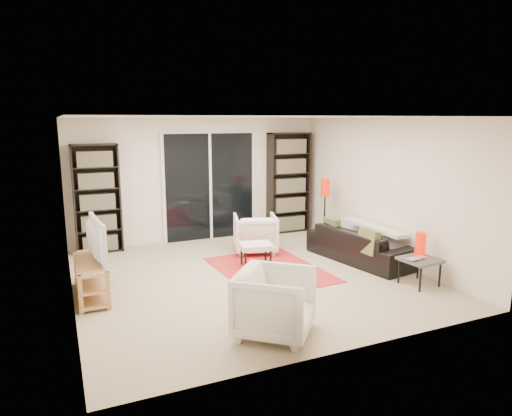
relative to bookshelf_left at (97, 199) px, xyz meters
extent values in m
plane|color=#BDAA8F|center=(1.95, -2.33, -0.98)|extent=(5.00, 5.00, 0.00)
cube|color=white|center=(1.95, 0.17, 0.22)|extent=(5.00, 0.02, 2.40)
cube|color=white|center=(1.95, -4.83, 0.22)|extent=(5.00, 0.02, 2.40)
cube|color=white|center=(-0.55, -2.33, 0.22)|extent=(0.02, 5.00, 2.40)
cube|color=white|center=(4.45, -2.33, 0.22)|extent=(0.02, 5.00, 2.40)
cube|color=white|center=(1.95, -2.33, 1.42)|extent=(5.00, 5.00, 0.02)
cube|color=white|center=(2.15, 0.14, 0.07)|extent=(1.92, 0.06, 2.16)
cube|color=black|center=(2.15, 0.10, 0.07)|extent=(1.80, 0.02, 2.10)
cube|color=white|center=(2.15, 0.09, 0.07)|extent=(0.05, 0.02, 2.10)
cube|color=black|center=(0.00, 0.01, 0.00)|extent=(0.80, 0.30, 1.95)
cube|color=#96400F|center=(0.00, -0.01, 0.00)|extent=(0.70, 0.22, 1.85)
cube|color=black|center=(3.85, 0.01, 0.07)|extent=(0.90, 0.30, 2.10)
cube|color=#96400F|center=(3.85, -0.01, 0.07)|extent=(0.80, 0.22, 2.00)
cube|color=tan|center=(-0.31, -2.19, -0.50)|extent=(0.38, 1.20, 0.04)
cube|color=tan|center=(-0.31, -2.19, -0.73)|extent=(0.38, 1.20, 0.03)
cube|color=tan|center=(-0.31, -2.19, -0.92)|extent=(0.38, 1.20, 0.04)
cube|color=tan|center=(-0.47, -2.76, -0.73)|extent=(0.05, 0.05, 0.50)
cube|color=tan|center=(-0.47, -1.63, -0.73)|extent=(0.05, 0.05, 0.50)
cube|color=tan|center=(-0.15, -2.76, -0.73)|extent=(0.05, 0.05, 0.50)
cube|color=tan|center=(-0.15, -1.63, -0.73)|extent=(0.05, 0.05, 0.50)
imported|color=black|center=(-0.29, -2.19, -0.19)|extent=(0.21, 1.01, 0.58)
cube|color=red|center=(2.37, -2.16, -0.97)|extent=(1.60, 2.11, 0.01)
imported|color=black|center=(3.99, -2.34, -0.69)|extent=(1.07, 2.02, 0.56)
imported|color=silver|center=(2.57, -1.16, -0.63)|extent=(0.93, 0.95, 0.69)
imported|color=silver|center=(1.48, -4.20, -0.60)|extent=(1.14, 1.14, 0.75)
cube|color=silver|center=(2.23, -1.96, -0.62)|extent=(0.58, 0.51, 0.08)
cylinder|color=black|center=(2.00, -2.08, -0.82)|extent=(0.04, 0.04, 0.32)
cylinder|color=black|center=(2.06, -1.75, -0.82)|extent=(0.04, 0.04, 0.32)
cylinder|color=black|center=(2.40, -2.16, -0.82)|extent=(0.04, 0.04, 0.32)
cylinder|color=black|center=(2.46, -1.83, -0.82)|extent=(0.04, 0.04, 0.32)
cube|color=#46464B|center=(4.07, -3.65, -0.60)|extent=(0.54, 0.54, 0.04)
cylinder|color=black|center=(3.89, -3.86, -0.79)|extent=(0.03, 0.03, 0.38)
cylinder|color=black|center=(3.86, -3.47, -0.79)|extent=(0.03, 0.03, 0.38)
cylinder|color=black|center=(4.29, -3.83, -0.79)|extent=(0.03, 0.03, 0.38)
cylinder|color=black|center=(4.25, -3.43, -0.79)|extent=(0.03, 0.03, 0.38)
imported|color=silver|center=(4.00, -3.71, -0.56)|extent=(0.36, 0.26, 0.03)
cylinder|color=red|center=(4.18, -3.52, -0.40)|extent=(0.15, 0.15, 0.35)
cylinder|color=black|center=(4.12, -1.01, -0.96)|extent=(0.19, 0.19, 0.03)
cylinder|color=black|center=(4.12, -1.01, -0.51)|extent=(0.03, 0.03, 0.93)
cylinder|color=red|center=(4.12, -1.01, 0.10)|extent=(0.17, 0.17, 0.34)
camera|label=1|loc=(-0.63, -8.46, 1.39)|focal=32.00mm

